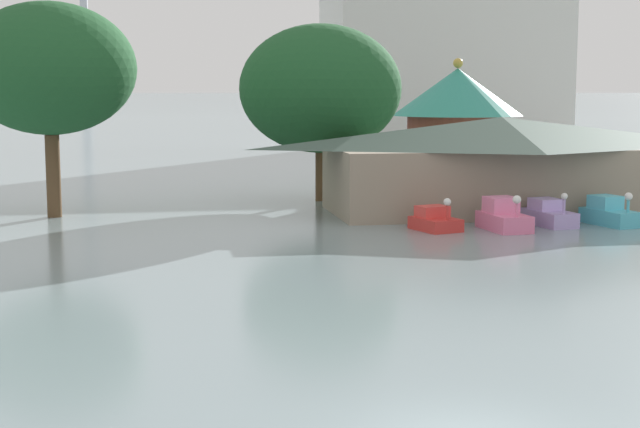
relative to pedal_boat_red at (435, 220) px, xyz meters
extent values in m
cube|color=red|center=(0.02, -0.05, -0.16)|extent=(2.22, 2.64, 0.58)
cube|color=#E8423C|center=(-0.07, 0.22, 0.40)|extent=(1.62, 1.38, 0.53)
cylinder|color=red|center=(0.28, -0.92, 0.46)|extent=(0.14, 0.14, 0.67)
sphere|color=white|center=(0.28, -0.92, 0.97)|extent=(0.34, 0.34, 0.34)
cube|color=pink|center=(3.15, -0.56, -0.06)|extent=(1.86, 3.07, 0.77)
cube|color=pink|center=(3.11, -0.20, 0.69)|extent=(1.46, 1.45, 0.73)
cylinder|color=pink|center=(3.27, -1.72, 0.62)|extent=(0.14, 0.14, 0.59)
sphere|color=white|center=(3.27, -1.72, 1.11)|extent=(0.39, 0.39, 0.39)
cube|color=#B299D8|center=(5.83, 0.53, -0.09)|extent=(1.88, 3.17, 0.72)
cube|color=#C8ADF0|center=(5.77, 0.89, 0.54)|extent=(1.40, 1.52, 0.55)
cylinder|color=#B299D8|center=(6.03, -0.65, 0.60)|extent=(0.14, 0.14, 0.66)
sphere|color=white|center=(6.03, -0.65, 1.08)|extent=(0.31, 0.31, 0.31)
cube|color=#4CB7CC|center=(8.76, 0.15, -0.08)|extent=(2.08, 3.22, 0.74)
cube|color=#5DCDE2|center=(8.67, 0.51, 0.61)|extent=(1.47, 1.59, 0.65)
cylinder|color=#4CB7CC|center=(9.05, -1.00, 0.58)|extent=(0.14, 0.14, 0.58)
sphere|color=white|center=(9.05, -1.00, 1.05)|extent=(0.37, 0.37, 0.37)
cube|color=gray|center=(5.29, 5.72, 1.26)|extent=(17.79, 7.34, 3.43)
pyramid|color=#42564C|center=(5.29, 5.72, 3.77)|extent=(19.21, 8.44, 1.58)
cylinder|color=brown|center=(8.56, 23.18, 1.82)|extent=(7.04, 7.04, 4.54)
cone|color=teal|center=(8.56, 23.18, 5.76)|extent=(9.23, 9.23, 3.33)
sphere|color=#B7993D|center=(8.56, 23.18, 7.77)|extent=(0.70, 0.70, 0.70)
cylinder|color=brown|center=(-17.76, 7.70, 1.63)|extent=(0.72, 0.72, 4.17)
ellipsoid|color=#1E5128|center=(-17.76, 7.70, 7.03)|extent=(8.64, 8.64, 6.62)
cylinder|color=brown|center=(-3.23, 12.16, 0.95)|extent=(0.57, 0.57, 2.80)
ellipsoid|color=#1E5128|center=(-3.23, 12.16, 6.02)|extent=(9.30, 9.30, 7.35)
cube|color=silver|center=(16.26, 51.66, 7.38)|extent=(23.07, 12.63, 15.66)
camera|label=1|loc=(-12.76, -41.88, 6.14)|focal=53.41mm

